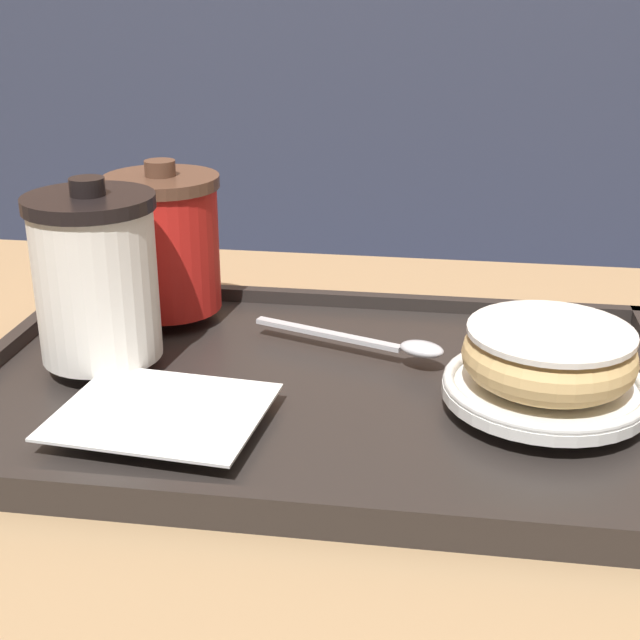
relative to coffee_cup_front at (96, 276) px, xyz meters
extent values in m
cube|color=#33384C|center=(0.18, 0.82, -0.59)|extent=(1.66, 0.44, 0.45)
cube|color=#33384C|center=(0.18, 1.00, -0.09)|extent=(1.66, 0.08, 0.55)
cube|color=tan|center=(0.19, -0.01, -0.10)|extent=(1.09, 0.73, 0.03)
cube|color=#282321|center=(0.17, 0.00, -0.08)|extent=(0.52, 0.35, 0.01)
cube|color=#282321|center=(0.17, -0.17, -0.07)|extent=(0.52, 0.01, 0.01)
cube|color=#282321|center=(0.17, 0.16, -0.07)|extent=(0.52, 0.01, 0.01)
cube|color=white|center=(0.07, -0.09, -0.06)|extent=(0.15, 0.13, 0.00)
cylinder|color=white|center=(0.00, 0.00, -0.01)|extent=(0.09, 0.09, 0.11)
cylinder|color=black|center=(0.00, 0.00, 0.06)|extent=(0.10, 0.10, 0.01)
cylinder|color=black|center=(0.00, 0.00, 0.07)|extent=(0.03, 0.03, 0.01)
cylinder|color=red|center=(0.02, 0.11, -0.01)|extent=(0.09, 0.09, 0.11)
cylinder|color=brown|center=(0.02, 0.11, 0.05)|extent=(0.10, 0.10, 0.01)
cylinder|color=brown|center=(0.02, 0.11, 0.06)|extent=(0.03, 0.03, 0.01)
cylinder|color=white|center=(0.33, -0.02, -0.06)|extent=(0.14, 0.14, 0.01)
torus|color=white|center=(0.33, -0.02, -0.05)|extent=(0.14, 0.14, 0.01)
torus|color=#DBB270|center=(0.33, -0.02, -0.03)|extent=(0.12, 0.12, 0.03)
cylinder|color=white|center=(0.33, -0.02, -0.01)|extent=(0.11, 0.11, 0.00)
ellipsoid|color=silver|center=(0.24, 0.03, -0.06)|extent=(0.04, 0.03, 0.01)
cube|color=silver|center=(0.16, 0.06, -0.06)|extent=(0.12, 0.05, 0.00)
camera|label=1|loc=(0.26, -0.59, 0.21)|focal=50.00mm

